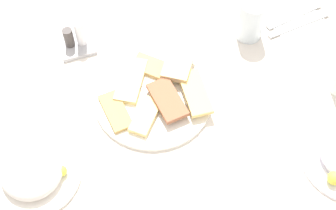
{
  "coord_description": "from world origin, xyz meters",
  "views": [
    {
      "loc": [
        0.16,
        0.58,
        1.73
      ],
      "look_at": [
        0.02,
        -0.03,
        0.77
      ],
      "focal_mm": 51.01,
      "sensor_mm": 36.0,
      "label": 1
    }
  ],
  "objects_px": {
    "dining_table": "(178,137)",
    "fork": "(294,15)",
    "paper_napkin": "(296,21)",
    "condiment_caddy": "(76,40)",
    "drinking_glass": "(251,20)",
    "spoon": "(299,25)",
    "salad_plate_greens": "(32,171)",
    "pide_platter": "(154,95)"
  },
  "relations": [
    {
      "from": "salad_plate_greens",
      "to": "spoon",
      "type": "xyz_separation_m",
      "value": [
        -0.76,
        -0.29,
        -0.02
      ]
    },
    {
      "from": "drinking_glass",
      "to": "fork",
      "type": "xyz_separation_m",
      "value": [
        -0.15,
        -0.03,
        -0.05
      ]
    },
    {
      "from": "salad_plate_greens",
      "to": "drinking_glass",
      "type": "bearing_deg",
      "value": -154.64
    },
    {
      "from": "pide_platter",
      "to": "drinking_glass",
      "type": "bearing_deg",
      "value": -154.03
    },
    {
      "from": "drinking_glass",
      "to": "paper_napkin",
      "type": "bearing_deg",
      "value": -174.09
    },
    {
      "from": "condiment_caddy",
      "to": "spoon",
      "type": "bearing_deg",
      "value": 173.38
    },
    {
      "from": "paper_napkin",
      "to": "condiment_caddy",
      "type": "distance_m",
      "value": 0.61
    },
    {
      "from": "drinking_glass",
      "to": "salad_plate_greens",
      "type": "bearing_deg",
      "value": 25.36
    },
    {
      "from": "paper_napkin",
      "to": "condiment_caddy",
      "type": "bearing_deg",
      "value": -4.94
    },
    {
      "from": "salad_plate_greens",
      "to": "condiment_caddy",
      "type": "height_order",
      "value": "condiment_caddy"
    },
    {
      "from": "fork",
      "to": "drinking_glass",
      "type": "bearing_deg",
      "value": -3.02
    },
    {
      "from": "drinking_glass",
      "to": "fork",
      "type": "distance_m",
      "value": 0.16
    },
    {
      "from": "condiment_caddy",
      "to": "dining_table",
      "type": "bearing_deg",
      "value": 125.72
    },
    {
      "from": "spoon",
      "to": "condiment_caddy",
      "type": "bearing_deg",
      "value": -18.69
    },
    {
      "from": "dining_table",
      "to": "spoon",
      "type": "relative_size",
      "value": 5.59
    },
    {
      "from": "pide_platter",
      "to": "spoon",
      "type": "relative_size",
      "value": 1.51
    },
    {
      "from": "dining_table",
      "to": "fork",
      "type": "bearing_deg",
      "value": -147.63
    },
    {
      "from": "condiment_caddy",
      "to": "paper_napkin",
      "type": "bearing_deg",
      "value": 175.06
    },
    {
      "from": "drinking_glass",
      "to": "condiment_caddy",
      "type": "height_order",
      "value": "drinking_glass"
    },
    {
      "from": "paper_napkin",
      "to": "drinking_glass",
      "type": "bearing_deg",
      "value": 5.91
    },
    {
      "from": "paper_napkin",
      "to": "fork",
      "type": "distance_m",
      "value": 0.02
    },
    {
      "from": "pide_platter",
      "to": "drinking_glass",
      "type": "relative_size",
      "value": 2.52
    },
    {
      "from": "condiment_caddy",
      "to": "salad_plate_greens",
      "type": "bearing_deg",
      "value": 67.84
    },
    {
      "from": "dining_table",
      "to": "fork",
      "type": "height_order",
      "value": "fork"
    },
    {
      "from": "salad_plate_greens",
      "to": "spoon",
      "type": "height_order",
      "value": "salad_plate_greens"
    },
    {
      "from": "drinking_glass",
      "to": "pide_platter",
      "type": "bearing_deg",
      "value": 25.97
    },
    {
      "from": "drinking_glass",
      "to": "spoon",
      "type": "height_order",
      "value": "drinking_glass"
    },
    {
      "from": "fork",
      "to": "spoon",
      "type": "bearing_deg",
      "value": 74.29
    },
    {
      "from": "paper_napkin",
      "to": "condiment_caddy",
      "type": "xyz_separation_m",
      "value": [
        0.61,
        -0.05,
        0.02
      ]
    },
    {
      "from": "dining_table",
      "to": "condiment_caddy",
      "type": "relative_size",
      "value": 11.11
    },
    {
      "from": "drinking_glass",
      "to": "paper_napkin",
      "type": "xyz_separation_m",
      "value": [
        -0.15,
        -0.02,
        -0.06
      ]
    },
    {
      "from": "salad_plate_greens",
      "to": "paper_napkin",
      "type": "relative_size",
      "value": 1.49
    },
    {
      "from": "fork",
      "to": "condiment_caddy",
      "type": "relative_size",
      "value": 1.86
    },
    {
      "from": "paper_napkin",
      "to": "spoon",
      "type": "distance_m",
      "value": 0.02
    },
    {
      "from": "dining_table",
      "to": "paper_napkin",
      "type": "distance_m",
      "value": 0.47
    },
    {
      "from": "dining_table",
      "to": "pide_platter",
      "type": "bearing_deg",
      "value": -61.64
    },
    {
      "from": "paper_napkin",
      "to": "salad_plate_greens",
      "type": "bearing_deg",
      "value": 21.87
    },
    {
      "from": "dining_table",
      "to": "condiment_caddy",
      "type": "bearing_deg",
      "value": -54.28
    },
    {
      "from": "dining_table",
      "to": "condiment_caddy",
      "type": "distance_m",
      "value": 0.37
    },
    {
      "from": "drinking_glass",
      "to": "fork",
      "type": "bearing_deg",
      "value": -167.31
    },
    {
      "from": "drinking_glass",
      "to": "fork",
      "type": "relative_size",
      "value": 0.64
    },
    {
      "from": "spoon",
      "to": "salad_plate_greens",
      "type": "bearing_deg",
      "value": 8.62
    }
  ]
}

